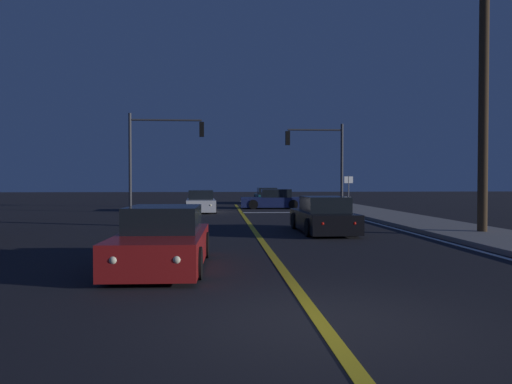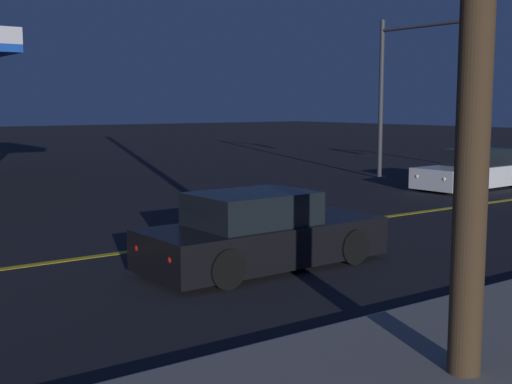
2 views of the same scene
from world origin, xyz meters
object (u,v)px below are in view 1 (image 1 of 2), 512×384
(car_following_oncoming_navy, at_px, (273,200))
(car_mid_block_teal, at_px, (267,197))
(traffic_signal_far_left, at_px, (157,146))
(car_distant_tail_black, at_px, (323,217))
(traffic_signal_near_right, at_px, (321,153))
(street_sign_corner, at_px, (349,188))
(car_side_waiting_red, at_px, (163,241))
(utility_pole_right, at_px, (484,68))
(car_far_approaching_white, at_px, (201,202))

(car_following_oncoming_navy, relative_size, car_mid_block_teal, 0.97)
(traffic_signal_far_left, bearing_deg, car_distant_tail_black, -58.66)
(traffic_signal_near_right, relative_size, street_sign_corner, 2.53)
(traffic_signal_near_right, bearing_deg, car_side_waiting_red, 69.13)
(traffic_signal_far_left, bearing_deg, utility_pole_right, -47.00)
(traffic_signal_near_right, height_order, traffic_signal_far_left, traffic_signal_far_left)
(car_distant_tail_black, relative_size, street_sign_corner, 2.02)
(car_following_oncoming_navy, relative_size, utility_pole_right, 0.39)
(car_mid_block_teal, distance_m, traffic_signal_near_right, 10.56)
(traffic_signal_far_left, relative_size, utility_pole_right, 0.53)
(car_far_approaching_white, relative_size, traffic_signal_near_right, 0.82)
(car_following_oncoming_navy, distance_m, car_far_approaching_white, 5.97)
(car_mid_block_teal, relative_size, street_sign_corner, 2.05)
(car_side_waiting_red, bearing_deg, street_sign_corner, -114.94)
(car_following_oncoming_navy, height_order, car_far_approaching_white, same)
(car_following_oncoming_navy, height_order, street_sign_corner, street_sign_corner)
(car_following_oncoming_navy, relative_size, car_side_waiting_red, 1.01)
(car_following_oncoming_navy, distance_m, traffic_signal_near_right, 4.82)
(car_mid_block_teal, bearing_deg, traffic_signal_far_left, -125.59)
(car_distant_tail_black, bearing_deg, car_following_oncoming_navy, 88.99)
(car_following_oncoming_navy, bearing_deg, traffic_signal_far_left, 116.36)
(car_far_approaching_white, xyz_separation_m, traffic_signal_near_right, (7.82, 1.31, 3.19))
(car_side_waiting_red, height_order, car_far_approaching_white, same)
(traffic_signal_near_right, bearing_deg, car_far_approaching_white, 9.49)
(traffic_signal_near_right, distance_m, street_sign_corner, 3.75)
(utility_pole_right, bearing_deg, car_mid_block_teal, 101.57)
(street_sign_corner, bearing_deg, car_side_waiting_red, -116.55)
(car_distant_tail_black, distance_m, traffic_signal_far_left, 15.04)
(car_mid_block_teal, relative_size, traffic_signal_far_left, 0.76)
(car_distant_tail_black, bearing_deg, utility_pole_right, -15.82)
(car_mid_block_teal, height_order, street_sign_corner, street_sign_corner)
(car_far_approaching_white, height_order, traffic_signal_far_left, traffic_signal_far_left)
(car_mid_block_teal, xyz_separation_m, traffic_signal_near_right, (2.65, -9.72, 3.19))
(car_far_approaching_white, distance_m, utility_pole_right, 18.13)
(car_far_approaching_white, height_order, utility_pole_right, utility_pole_right)
(car_side_waiting_red, height_order, utility_pole_right, utility_pole_right)
(car_distant_tail_black, xyz_separation_m, utility_pole_right, (5.34, -1.39, 5.24))
(car_far_approaching_white, relative_size, traffic_signal_far_left, 0.77)
(car_side_waiting_red, distance_m, car_far_approaching_white, 19.53)
(car_distant_tail_black, xyz_separation_m, street_sign_corner, (3.94, 11.10, 0.93))
(car_side_waiting_red, bearing_deg, car_following_oncoming_navy, -100.70)
(car_distant_tail_black, relative_size, traffic_signal_near_right, 0.80)
(traffic_signal_near_right, bearing_deg, car_mid_block_teal, -74.74)
(car_side_waiting_red, height_order, traffic_signal_near_right, traffic_signal_near_right)
(car_mid_block_teal, xyz_separation_m, utility_pole_right, (5.12, -25.00, 5.24))
(car_side_waiting_red, relative_size, car_far_approaching_white, 0.95)
(utility_pole_right, bearing_deg, car_far_approaching_white, 126.38)
(car_far_approaching_white, bearing_deg, car_distant_tail_black, 108.80)
(car_distant_tail_black, relative_size, traffic_signal_far_left, 0.75)
(car_distant_tail_black, distance_m, utility_pole_right, 7.61)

